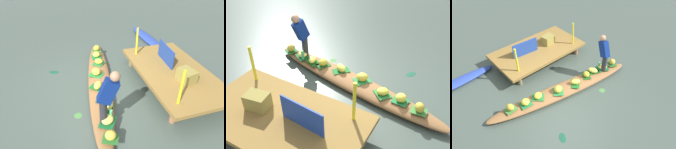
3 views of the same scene
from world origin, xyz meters
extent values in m
plane|color=#435047|center=(0.00, 0.00, 0.00)|extent=(40.00, 40.00, 0.00)
cube|color=olive|center=(0.47, 1.96, 0.40)|extent=(3.20, 1.80, 0.10)
cylinder|color=olive|center=(-0.81, 1.24, 0.18)|extent=(0.14, 0.14, 0.35)
cylinder|color=#976143|center=(1.75, 1.24, 0.18)|extent=(0.14, 0.14, 0.35)
cylinder|color=#96582B|center=(-0.81, 2.68, 0.18)|extent=(0.14, 0.14, 0.35)
ellipsoid|color=olive|center=(0.00, 0.00, 0.12)|extent=(4.91, 1.52, 0.24)
ellipsoid|color=#2A43A2|center=(-2.42, 2.59, 0.08)|extent=(2.69, 0.55, 0.16)
cube|color=#1C581C|center=(1.19, -0.12, 0.24)|extent=(0.50, 0.41, 0.01)
ellipsoid|color=#F2E053|center=(1.19, -0.12, 0.31)|extent=(0.31, 0.37, 0.15)
cube|color=#1D551E|center=(0.88, -0.13, 0.24)|extent=(0.38, 0.41, 0.01)
ellipsoid|color=gold|center=(0.88, -0.13, 0.33)|extent=(0.28, 0.29, 0.17)
cube|color=#175A2B|center=(1.57, -0.22, 0.24)|extent=(0.49, 0.47, 0.01)
ellipsoid|color=#F9D457|center=(1.57, -0.22, 0.31)|extent=(0.36, 0.37, 0.14)
cube|color=#217339|center=(-1.26, 0.21, 0.24)|extent=(0.35, 0.32, 0.01)
ellipsoid|color=yellow|center=(-1.26, 0.21, 0.33)|extent=(0.25, 0.26, 0.18)
cube|color=#3B8237|center=(-1.69, 0.32, 0.24)|extent=(0.33, 0.27, 0.01)
ellipsoid|color=gold|center=(-1.69, 0.32, 0.34)|extent=(0.26, 0.28, 0.20)
cube|color=#2A803B|center=(-0.25, -0.04, 0.24)|extent=(0.46, 0.47, 0.01)
ellipsoid|color=yellow|center=(-0.25, -0.04, 0.34)|extent=(0.33, 0.31, 0.20)
cube|color=#1A6524|center=(0.36, -0.14, 0.24)|extent=(0.46, 0.46, 0.01)
ellipsoid|color=#E7DD49|center=(0.36, -0.14, 0.32)|extent=(0.35, 0.31, 0.17)
cube|color=#276428|center=(2.01, -0.28, 0.24)|extent=(0.37, 0.39, 0.01)
ellipsoid|color=gold|center=(2.01, -0.28, 0.34)|extent=(0.25, 0.27, 0.20)
cube|color=#297834|center=(-0.85, 0.18, 0.24)|extent=(0.47, 0.46, 0.01)
ellipsoid|color=gold|center=(-0.85, 0.18, 0.31)|extent=(0.34, 0.34, 0.14)
cylinder|color=#28282D|center=(1.53, -0.29, 0.51)|extent=(0.16, 0.16, 0.55)
cube|color=navy|center=(1.55, -0.19, 1.03)|extent=(0.26, 0.48, 0.59)
sphere|color=#9E7556|center=(1.58, -0.06, 1.36)|extent=(0.20, 0.20, 0.20)
cylinder|color=#50B76F|center=(1.50, -0.13, 0.36)|extent=(0.07, 0.07, 0.24)
cube|color=navy|center=(-0.03, 1.96, 0.71)|extent=(0.94, 0.10, 0.51)
cylinder|color=yellow|center=(-0.73, 1.36, 0.87)|extent=(0.06, 0.06, 0.84)
cylinder|color=yellow|center=(1.67, 1.36, 0.87)|extent=(0.06, 0.06, 0.84)
cube|color=olive|center=(0.99, 1.99, 0.61)|extent=(0.49, 0.39, 0.32)
ellipsoid|color=#47813E|center=(0.96, -0.76, 0.00)|extent=(0.25, 0.25, 0.01)
ellipsoid|color=#194F39|center=(-1.11, -1.18, 0.00)|extent=(0.29, 0.35, 0.01)
camera|label=1|loc=(4.57, -1.02, 3.48)|focal=33.55mm
camera|label=2|loc=(-2.15, 4.41, 3.89)|focal=41.47mm
camera|label=3|loc=(-3.02, -3.35, 4.71)|focal=32.99mm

